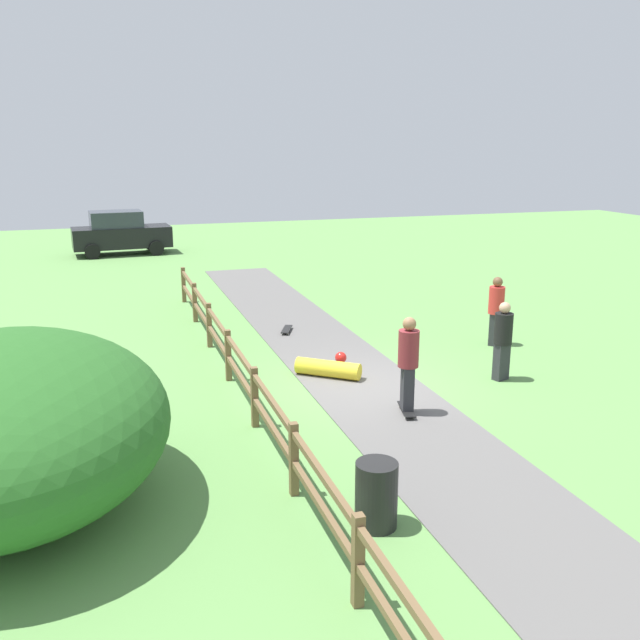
{
  "coord_description": "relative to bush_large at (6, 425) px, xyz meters",
  "views": [
    {
      "loc": [
        -4.98,
        -12.55,
        4.92
      ],
      "look_at": [
        -0.39,
        1.86,
        1.0
      ],
      "focal_mm": 38.95,
      "sensor_mm": 36.0,
      "label": 1
    }
  ],
  "objects": [
    {
      "name": "ground_plane",
      "position": [
        6.39,
        2.96,
        -1.2
      ],
      "size": [
        60.0,
        60.0,
        0.0
      ],
      "primitive_type": "plane",
      "color": "#60934C"
    },
    {
      "name": "asphalt_path",
      "position": [
        6.39,
        2.96,
        -1.19
      ],
      "size": [
        2.4,
        28.0,
        0.02
      ],
      "primitive_type": "cube",
      "color": "#605E5B",
      "rests_on": "ground_plane"
    },
    {
      "name": "wooden_fence",
      "position": [
        3.79,
        2.96,
        -0.53
      ],
      "size": [
        0.12,
        18.12,
        1.1
      ],
      "color": "brown",
      "rests_on": "ground_plane"
    },
    {
      "name": "bush_large",
      "position": [
        0.0,
        0.0,
        0.0
      ],
      "size": [
        4.37,
        5.25,
        2.4
      ],
      "primitive_type": "ellipsoid",
      "color": "#286023",
      "rests_on": "ground_plane"
    },
    {
      "name": "trash_bin",
      "position": [
        4.59,
        -2.02,
        -0.75
      ],
      "size": [
        0.56,
        0.56,
        0.9
      ],
      "primitive_type": "cylinder",
      "color": "black",
      "rests_on": "ground_plane"
    },
    {
      "name": "skater_riding",
      "position": [
        6.59,
        1.4,
        -0.15
      ],
      "size": [
        0.46,
        0.82,
        1.83
      ],
      "color": "black",
      "rests_on": "asphalt_path"
    },
    {
      "name": "skater_fallen",
      "position": [
        5.89,
        3.83,
        -1.0
      ],
      "size": [
        1.33,
        1.36,
        0.36
      ],
      "color": "yellow",
      "rests_on": "asphalt_path"
    },
    {
      "name": "skateboard_loose",
      "position": [
        5.93,
        7.52,
        -1.11
      ],
      "size": [
        0.5,
        0.81,
        0.08
      ],
      "color": "black",
      "rests_on": "asphalt_path"
    },
    {
      "name": "bystander_black",
      "position": [
        9.29,
        2.54,
        -0.27
      ],
      "size": [
        0.48,
        0.48,
        1.69
      ],
      "color": "#2D2D33",
      "rests_on": "ground_plane"
    },
    {
      "name": "bystander_red",
      "position": [
        10.54,
        4.86,
        -0.25
      ],
      "size": [
        0.54,
        0.54,
        1.71
      ],
      "color": "#2D2D33",
      "rests_on": "ground_plane"
    },
    {
      "name": "parked_car_black",
      "position": [
        2.28,
        22.35,
        -0.24
      ],
      "size": [
        4.31,
        2.23,
        1.92
      ],
      "color": "black",
      "rests_on": "ground_plane"
    }
  ]
}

